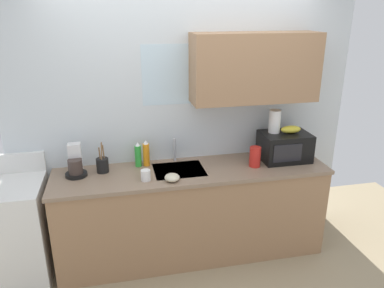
% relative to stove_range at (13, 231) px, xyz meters
% --- Properties ---
extents(kitchen_wall_assembly, '(3.30, 0.42, 2.50)m').
position_rel_stove_range_xyz_m(kitchen_wall_assembly, '(1.74, 0.30, 0.91)').
color(kitchen_wall_assembly, silver).
rests_on(kitchen_wall_assembly, ground).
extents(counter_unit, '(2.53, 0.63, 0.90)m').
position_rel_stove_range_xyz_m(counter_unit, '(1.61, -0.00, -0.00)').
color(counter_unit, '#9E7551').
rests_on(counter_unit, ground).
extents(sink_faucet, '(0.03, 0.03, 0.23)m').
position_rel_stove_range_xyz_m(sink_faucet, '(1.49, 0.24, 0.56)').
color(sink_faucet, '#B2B5BA').
rests_on(sink_faucet, counter_unit).
extents(stove_range, '(0.60, 0.60, 1.08)m').
position_rel_stove_range_xyz_m(stove_range, '(0.00, 0.00, 0.00)').
color(stove_range, white).
rests_on(stove_range, ground).
extents(microwave, '(0.46, 0.35, 0.27)m').
position_rel_stove_range_xyz_m(microwave, '(2.54, 0.04, 0.58)').
color(microwave, black).
rests_on(microwave, counter_unit).
extents(banana_bunch, '(0.20, 0.11, 0.07)m').
position_rel_stove_range_xyz_m(banana_bunch, '(2.59, 0.05, 0.75)').
color(banana_bunch, gold).
rests_on(banana_bunch, microwave).
extents(paper_towel_roll, '(0.11, 0.11, 0.22)m').
position_rel_stove_range_xyz_m(paper_towel_roll, '(2.44, 0.10, 0.82)').
color(paper_towel_roll, white).
rests_on(paper_towel_roll, microwave).
extents(coffee_maker, '(0.19, 0.21, 0.28)m').
position_rel_stove_range_xyz_m(coffee_maker, '(0.58, 0.10, 0.55)').
color(coffee_maker, black).
rests_on(coffee_maker, counter_unit).
extents(dish_soap_bottle_orange, '(0.06, 0.06, 0.25)m').
position_rel_stove_range_xyz_m(dish_soap_bottle_orange, '(1.21, 0.18, 0.56)').
color(dish_soap_bottle_orange, orange).
rests_on(dish_soap_bottle_orange, counter_unit).
extents(dish_soap_bottle_green, '(0.06, 0.06, 0.24)m').
position_rel_stove_range_xyz_m(dish_soap_bottle_green, '(1.14, 0.18, 0.55)').
color(dish_soap_bottle_green, green).
rests_on(dish_soap_bottle_green, counter_unit).
extents(cereal_canister, '(0.10, 0.10, 0.19)m').
position_rel_stove_range_xyz_m(cereal_canister, '(2.20, -0.05, 0.54)').
color(cereal_canister, red).
rests_on(cereal_canister, counter_unit).
extents(mug_white, '(0.08, 0.08, 0.09)m').
position_rel_stove_range_xyz_m(mug_white, '(1.17, -0.14, 0.49)').
color(mug_white, white).
rests_on(mug_white, counter_unit).
extents(utensil_crock, '(0.11, 0.11, 0.29)m').
position_rel_stove_range_xyz_m(utensil_crock, '(0.81, 0.12, 0.51)').
color(utensil_crock, black).
rests_on(utensil_crock, counter_unit).
extents(small_bowl, '(0.13, 0.13, 0.06)m').
position_rel_stove_range_xyz_m(small_bowl, '(1.39, -0.20, 0.47)').
color(small_bowl, beige).
rests_on(small_bowl, counter_unit).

